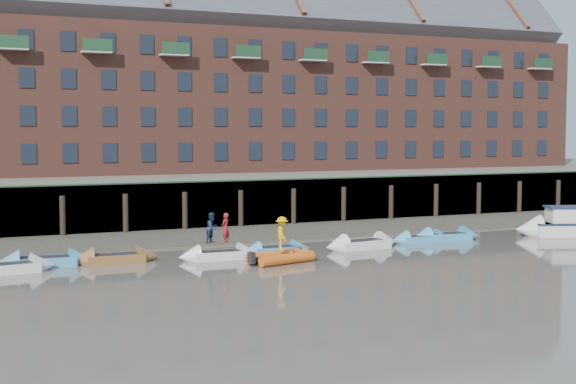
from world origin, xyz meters
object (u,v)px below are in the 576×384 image
rowboat_5 (362,244)px  rowboat_6 (421,239)px  rowboat_1 (45,261)px  person_rower_b (212,228)px  rowboat_7 (446,237)px  person_rib_crew (282,234)px  rib_tender (283,257)px  rowboat_2 (115,258)px  motor_launch (555,226)px  rowboat_3 (219,255)px  rowboat_4 (276,250)px  person_rower_a (225,228)px  rowboat_0 (7,268)px

rowboat_5 → rowboat_6: size_ratio=1.23×
rowboat_1 → person_rower_b: bearing=-4.5°
rowboat_7 → rowboat_1: bearing=-175.4°
person_rib_crew → rib_tender: bearing=-105.1°
person_rower_b → rowboat_2: bearing=131.9°
rowboat_1 → motor_launch: bearing=2.0°
rowboat_3 → rib_tender: size_ratio=1.19×
rowboat_3 → rib_tender: (2.68, -2.20, 0.05)m
rowboat_4 → rowboat_6: size_ratio=0.98×
rowboat_5 → person_rower_b: 9.15m
rowboat_5 → rowboat_6: bearing=3.6°
rowboat_2 → motor_launch: (27.94, -0.67, 0.39)m
rowboat_1 → rowboat_3: rowboat_1 is taller
rowboat_7 → person_rib_crew: size_ratio=2.66×
rowboat_6 → person_rower_a: (-12.87, -1.26, 1.44)m
rowboat_7 → person_rower_b: size_ratio=2.93×
rowboat_6 → person_rower_b: size_ratio=2.52×
rib_tender → person_rib_crew: size_ratio=2.08×
rowboat_7 → person_rower_a: bearing=-170.0°
rowboat_6 → rib_tender: 11.05m
rowboat_6 → person_rower_b: bearing=-174.9°
rowboat_7 → rowboat_2: bearing=-174.5°
rowboat_1 → rowboat_3: (8.68, -1.36, -0.02)m
rib_tender → person_rower_b: bearing=126.9°
rowboat_6 → person_rib_crew: person_rib_crew is taller
rowboat_3 → rib_tender: 3.47m
motor_launch → person_rib_crew: person_rib_crew is taller
rowboat_3 → rowboat_6: rowboat_3 is taller
rowboat_4 → rib_tender: (-0.77, -2.71, 0.07)m
rowboat_3 → person_rower_b: (-0.33, 0.14, 1.44)m
rowboat_0 → rowboat_3: bearing=-7.6°
rowboat_1 → rib_tender: 11.91m
rowboat_0 → rowboat_4: 14.01m
rowboat_1 → person_rower_b: 8.56m
rowboat_2 → rib_tender: rowboat_2 is taller
rowboat_0 → rowboat_6: size_ratio=1.16×
rowboat_5 → motor_launch: motor_launch is taller
rowboat_7 → motor_launch: motor_launch is taller
rowboat_5 → person_rower_b: bearing=174.5°
rowboat_4 → rowboat_5: size_ratio=0.80×
rowboat_3 → person_rib_crew: 3.67m
person_rower_a → rib_tender: bearing=95.7°
rowboat_1 → rib_tender: rowboat_1 is taller
rowboat_0 → person_rib_crew: size_ratio=2.66×
rowboat_5 → rowboat_7: bearing=0.8°
rib_tender → motor_launch: motor_launch is taller
rowboat_1 → rowboat_2: (3.44, -0.34, -0.01)m
rowboat_0 → rib_tender: size_ratio=1.28×
rowboat_4 → motor_launch: 19.25m
rowboat_0 → rowboat_7: rowboat_7 is taller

